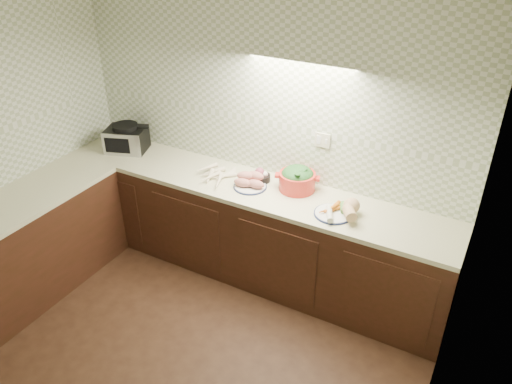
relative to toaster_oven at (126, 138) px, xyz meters
The scene contains 8 objects.
room 2.13m from the toaster_oven, 48.72° to the right, with size 3.60×3.60×2.60m.
counter 1.23m from the toaster_oven, 52.03° to the right, with size 3.60×3.60×0.90m.
toaster_oven is the anchor object (origin of this frame).
parsnip_pile 1.04m from the toaster_oven, ahead, with size 0.29×0.33×0.07m.
sweet_potato_plate 1.40m from the toaster_oven, ahead, with size 0.29×0.28×0.13m.
onion_bowl 1.43m from the toaster_oven, ahead, with size 0.16×0.16×0.12m.
dutch_oven 1.76m from the toaster_oven, ahead, with size 0.38×0.38×0.21m.
veg_plate 2.23m from the toaster_oven, ahead, with size 0.38×0.39×0.14m.
Camera 1 is at (1.86, -1.71, 3.00)m, focal length 35.00 mm.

